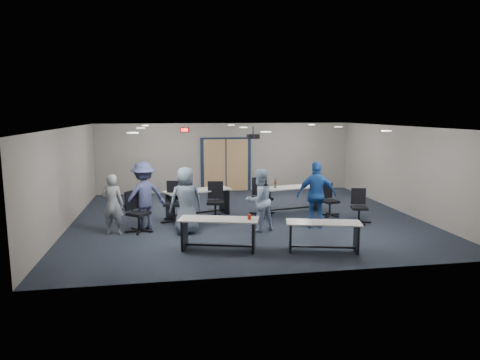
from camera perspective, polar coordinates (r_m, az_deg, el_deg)
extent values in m
plane|color=black|center=(12.77, 0.83, -5.12)|extent=(10.00, 10.00, 0.00)
cube|color=gray|center=(16.92, -1.91, 3.01)|extent=(10.00, 0.04, 2.70)
cube|color=gray|center=(8.19, 6.54, -3.50)|extent=(10.00, 0.04, 2.70)
cube|color=gray|center=(12.61, -22.11, 0.29)|extent=(0.04, 9.00, 2.70)
cube|color=gray|center=(14.27, 21.00, 1.30)|extent=(0.04, 9.00, 2.70)
cube|color=silver|center=(12.39, 0.86, 7.08)|extent=(10.00, 9.00, 0.04)
cube|color=#101D32|center=(16.92, -1.89, 1.99)|extent=(2.00, 0.06, 2.20)
cube|color=#A5784B|center=(16.85, -3.40, 1.95)|extent=(0.85, 0.04, 2.05)
cube|color=#A5784B|center=(16.97, -0.38, 2.01)|extent=(0.85, 0.04, 2.05)
cube|color=black|center=(16.65, -7.41, 6.64)|extent=(0.32, 0.05, 0.18)
cube|color=#FF0C0C|center=(16.62, -7.40, 6.63)|extent=(0.26, 0.02, 0.12)
cylinder|color=black|center=(12.94, 1.77, 6.63)|extent=(0.04, 0.04, 0.24)
cube|color=black|center=(12.95, 1.76, 5.83)|extent=(0.35, 0.30, 0.14)
cylinder|color=black|center=(12.80, 1.90, 5.80)|extent=(0.08, 0.03, 0.08)
cube|color=#AAA8A1|center=(9.75, -2.86, -5.26)|extent=(1.89, 1.05, 0.03)
cube|color=black|center=(10.00, -7.41, -7.13)|extent=(0.19, 0.54, 0.70)
cube|color=black|center=(9.77, 1.83, -7.45)|extent=(0.19, 0.54, 0.70)
cube|color=black|center=(9.92, -2.83, -8.69)|extent=(1.55, 0.47, 0.04)
cylinder|color=#A92916|center=(9.66, 1.25, -4.93)|extent=(0.08, 0.08, 0.12)
cube|color=#AAA8A1|center=(9.84, 11.08, -5.60)|extent=(1.75, 0.94, 0.03)
cube|color=black|center=(9.87, 6.72, -7.48)|extent=(0.17, 0.50, 0.65)
cube|color=black|center=(10.04, 15.26, -7.46)|extent=(0.17, 0.50, 0.65)
cube|color=black|center=(10.00, 10.99, -8.76)|extent=(1.45, 0.41, 0.04)
cube|color=#AAA8A1|center=(12.90, -5.65, -1.39)|extent=(2.11, 1.31, 0.03)
cube|color=black|center=(12.66, -9.32, -3.55)|extent=(0.26, 0.60, 0.78)
cube|color=black|center=(13.36, -2.12, -2.78)|extent=(0.26, 0.60, 0.78)
cube|color=black|center=(13.04, -5.60, -4.35)|extent=(1.70, 0.66, 0.04)
cube|color=#AAA8A1|center=(13.51, 6.83, -0.97)|extent=(2.08, 1.07, 0.03)
cube|color=black|center=(13.19, 3.41, -2.95)|extent=(0.18, 0.61, 0.77)
cube|color=black|center=(14.02, 9.97, -2.36)|extent=(0.18, 0.61, 0.77)
cube|color=black|center=(13.64, 6.77, -3.79)|extent=(1.74, 0.43, 0.04)
imported|color=gray|center=(11.44, -16.61, -3.11)|extent=(0.65, 0.50, 1.58)
imported|color=slate|center=(11.11, -7.23, -2.71)|extent=(0.95, 0.72, 1.75)
imported|color=#A8BFDF|center=(11.27, 2.59, -2.70)|extent=(0.99, 0.90, 1.66)
imported|color=#1D4EA0|center=(11.77, 10.17, -1.96)|extent=(1.12, 0.60, 1.81)
imported|color=#3E4570|center=(11.70, -12.69, -2.06)|extent=(1.36, 1.11, 1.83)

